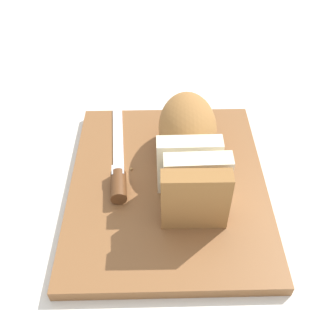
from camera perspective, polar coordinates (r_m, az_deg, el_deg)
The scene contains 6 objects.
ground_plane at distance 0.63m, azimuth -0.00°, elevation -3.13°, with size 3.00×3.00×0.00m, color silver.
cutting_board at distance 0.62m, azimuth -0.00°, elevation -2.55°, with size 0.38×0.31×0.02m, color brown.
bread_loaf at distance 0.60m, azimuth 3.19°, elevation 3.54°, with size 0.24×0.10×0.10m.
bread_knife at distance 0.62m, azimuth -7.41°, elevation -0.76°, with size 0.26×0.04×0.02m.
crumb_near_knife at distance 0.64m, azimuth 3.25°, elevation 0.68°, with size 0.01×0.01×0.01m, color tan.
crumb_near_loaf at distance 0.63m, azimuth -5.50°, elevation -0.12°, with size 0.00×0.00×0.00m, color tan.
Camera 1 is at (0.42, -0.02, 0.47)m, focal length 40.85 mm.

